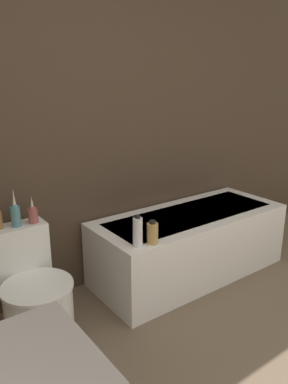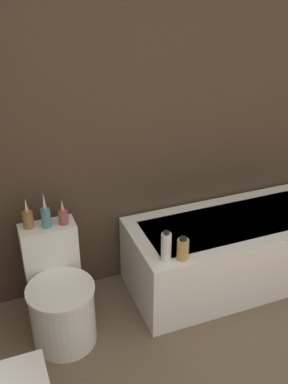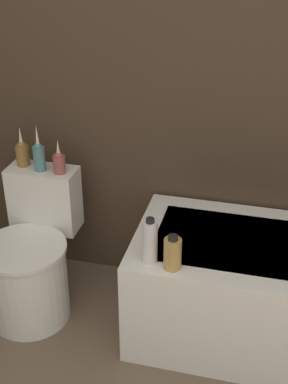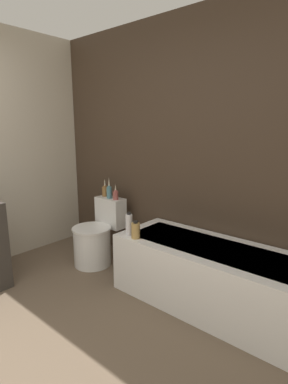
# 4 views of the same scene
# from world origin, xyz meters

# --- Properties ---
(wall_back_tiled) EXTENTS (6.40, 0.06, 2.60)m
(wall_back_tiled) POSITION_xyz_m (0.00, 2.32, 1.30)
(wall_back_tiled) COLOR #423326
(wall_back_tiled) RESTS_ON ground_plane
(bathtub) EXTENTS (1.67, 0.68, 0.54)m
(bathtub) POSITION_xyz_m (0.74, 1.93, 0.28)
(bathtub) COLOR white
(bathtub) RESTS_ON ground
(toilet) EXTENTS (0.43, 0.59, 0.72)m
(toilet) POSITION_xyz_m (-0.64, 1.85, 0.29)
(toilet) COLOR white
(toilet) RESTS_ON ground
(vase_silver) EXTENTS (0.06, 0.06, 0.25)m
(vase_silver) POSITION_xyz_m (-0.64, 2.06, 0.81)
(vase_silver) COLOR teal
(vase_silver) RESTS_ON toilet
(vase_bronze) EXTENTS (0.06, 0.06, 0.18)m
(vase_bronze) POSITION_xyz_m (-0.53, 2.06, 0.78)
(vase_bronze) COLOR #994C47
(vase_bronze) RESTS_ON toilet
(shampoo_bottle_tall) EXTENTS (0.07, 0.07, 0.22)m
(shampoo_bottle_tall) POSITION_xyz_m (0.03, 1.69, 0.65)
(shampoo_bottle_tall) COLOR silver
(shampoo_bottle_tall) RESTS_ON bathtub
(shampoo_bottle_short) EXTENTS (0.08, 0.08, 0.16)m
(shampoo_bottle_short) POSITION_xyz_m (0.13, 1.66, 0.62)
(shampoo_bottle_short) COLOR tan
(shampoo_bottle_short) RESTS_ON bathtub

